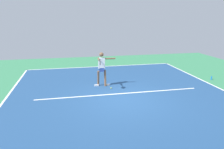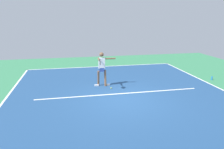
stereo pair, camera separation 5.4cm
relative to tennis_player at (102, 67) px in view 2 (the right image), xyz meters
The scene contains 8 objects.
ground_plane 2.48m from the tennis_player, 107.11° to the left, with size 21.48×21.48×0.00m, color #388456.
court_surface 2.48m from the tennis_player, 107.11° to the left, with size 10.58×13.40×0.00m, color navy.
court_line_baseline_near 4.67m from the tennis_player, 98.33° to the right, with size 10.58×0.10×0.01m, color white.
court_line_service 1.84m from the tennis_player, 115.98° to the left, with size 7.93×0.10×0.01m, color white.
court_line_centre_mark 4.48m from the tennis_player, 98.71° to the right, with size 0.10×0.30×0.01m, color white.
tennis_player is the anchor object (origin of this frame).
tennis_ball_centre_court 1.22m from the tennis_player, 124.54° to the left, with size 0.07×0.07×0.07m, color #CCE033.
water_bottle 6.54m from the tennis_player, behind, with size 0.07×0.07×0.22m, color blue.
Camera 2 is at (2.28, 8.52, 3.60)m, focal length 33.89 mm.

